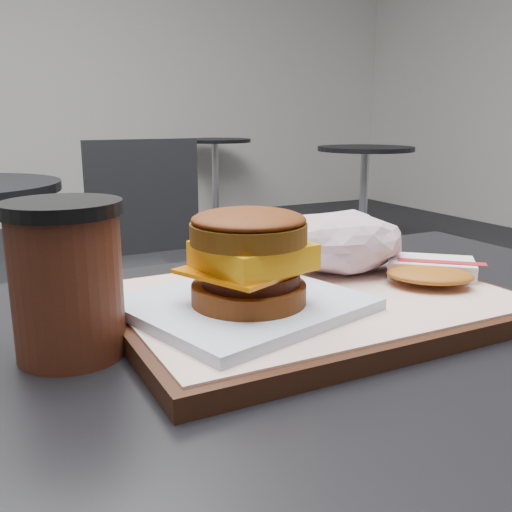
% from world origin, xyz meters
% --- Properties ---
extents(customer_table, '(0.80, 0.60, 0.77)m').
position_xyz_m(customer_table, '(0.00, 0.00, 0.58)').
color(customer_table, '#A5A5AA').
rests_on(customer_table, ground).
extents(serving_tray, '(0.38, 0.28, 0.02)m').
position_xyz_m(serving_tray, '(-0.01, 0.05, 0.78)').
color(serving_tray, black).
rests_on(serving_tray, customer_table).
extents(breakfast_sandwich, '(0.23, 0.21, 0.09)m').
position_xyz_m(breakfast_sandwich, '(-0.09, 0.03, 0.83)').
color(breakfast_sandwich, white).
rests_on(breakfast_sandwich, serving_tray).
extents(hash_brown, '(0.13, 0.13, 0.02)m').
position_xyz_m(hash_brown, '(0.13, 0.03, 0.80)').
color(hash_brown, silver).
rests_on(hash_brown, serving_tray).
extents(crumpled_wrapper, '(0.15, 0.12, 0.07)m').
position_xyz_m(crumpled_wrapper, '(0.07, 0.11, 0.82)').
color(crumpled_wrapper, silver).
rests_on(crumpled_wrapper, serving_tray).
extents(coffee_cup, '(0.09, 0.09, 0.13)m').
position_xyz_m(coffee_cup, '(-0.23, 0.06, 0.84)').
color(coffee_cup, '#431B10').
rests_on(coffee_cup, customer_table).
extents(neighbor_chair, '(0.60, 0.42, 0.88)m').
position_xyz_m(neighbor_chair, '(0.14, 1.56, 0.51)').
color(neighbor_chair, '#9A9A9F').
rests_on(neighbor_chair, ground).
extents(bg_table_near, '(0.66, 0.66, 0.75)m').
position_xyz_m(bg_table_near, '(2.20, 2.80, 0.56)').
color(bg_table_near, black).
rests_on(bg_table_near, ground).
extents(bg_table_far, '(0.66, 0.66, 0.75)m').
position_xyz_m(bg_table_far, '(1.80, 4.50, 0.56)').
color(bg_table_far, black).
rests_on(bg_table_far, ground).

